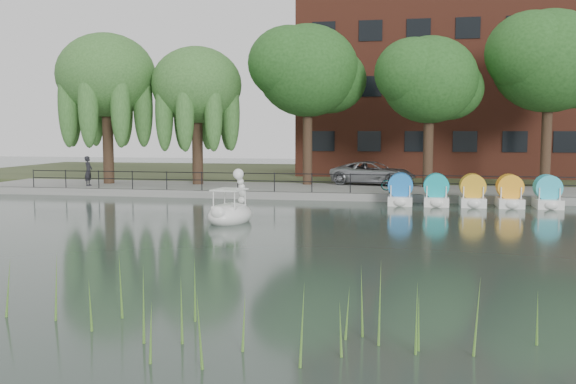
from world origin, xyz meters
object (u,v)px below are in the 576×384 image
(bicycle, at_px, (397,181))
(minivan, at_px, (373,171))
(swan_boat, at_px, (231,211))
(pedestrian, at_px, (88,169))

(bicycle, bearing_deg, minivan, 13.01)
(bicycle, distance_m, swan_boat, 12.18)
(minivan, xyz_separation_m, bicycle, (1.46, -3.43, -0.29))
(minivan, relative_size, bicycle, 3.31)
(minivan, relative_size, pedestrian, 2.88)
(minivan, bearing_deg, swan_boat, 173.88)
(minivan, xyz_separation_m, pedestrian, (-16.20, -3.87, 0.20))
(minivan, height_order, bicycle, minivan)
(bicycle, relative_size, swan_boat, 0.64)
(pedestrian, bearing_deg, swan_boat, -138.00)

